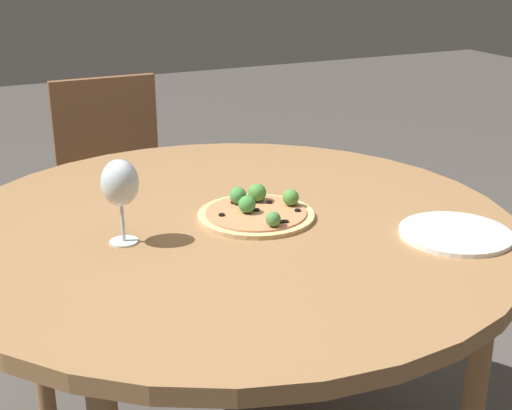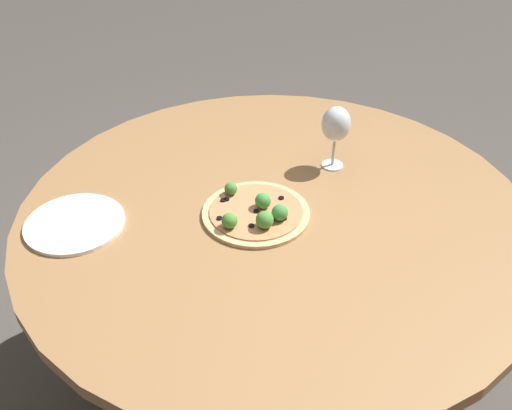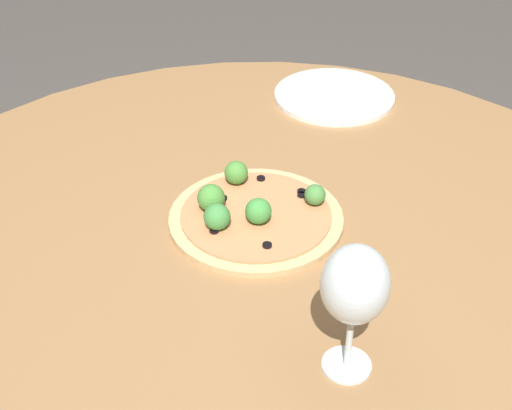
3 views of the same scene
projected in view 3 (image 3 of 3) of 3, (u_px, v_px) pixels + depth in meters
name	position (u px, v px, depth m)	size (l,w,h in m)	color
dining_table	(262.00, 276.00, 1.08)	(1.29, 1.29, 0.77)	olive
pizza	(251.00, 213.00, 1.08)	(0.27, 0.27, 0.06)	tan
wine_glass	(355.00, 287.00, 0.78)	(0.08, 0.08, 0.18)	silver
plate_near	(334.00, 96.00, 1.42)	(0.24, 0.24, 0.01)	white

